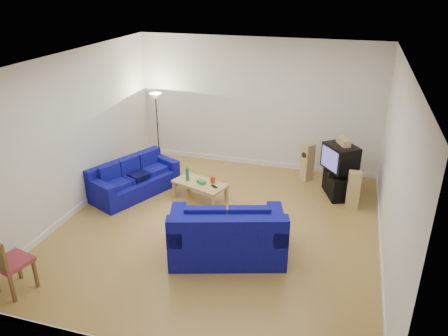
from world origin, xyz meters
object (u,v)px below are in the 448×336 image
(sofa_loveseat, at_px, (227,238))
(sofa_three_seat, at_px, (134,181))
(tv_stand, at_px, (338,184))
(television, at_px, (340,157))
(coffee_table, at_px, (200,185))

(sofa_loveseat, bearing_deg, sofa_three_seat, 129.79)
(sofa_three_seat, xyz_separation_m, tv_stand, (4.39, 1.19, -0.02))
(tv_stand, bearing_deg, sofa_loveseat, -50.24)
(tv_stand, xyz_separation_m, television, (-0.02, -0.00, 0.65))
(sofa_three_seat, height_order, sofa_loveseat, sofa_loveseat)
(coffee_table, relative_size, television, 1.44)
(tv_stand, height_order, television, television)
(television, bearing_deg, coffee_table, -105.77)
(sofa_loveseat, height_order, tv_stand, sofa_loveseat)
(coffee_table, height_order, television, television)
(sofa_loveseat, xyz_separation_m, tv_stand, (1.70, 2.94, -0.11))
(sofa_three_seat, xyz_separation_m, television, (4.36, 1.18, 0.62))
(tv_stand, bearing_deg, coffee_table, -89.05)
(sofa_three_seat, bearing_deg, tv_stand, 129.42)
(coffee_table, xyz_separation_m, tv_stand, (2.84, 1.10, -0.11))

